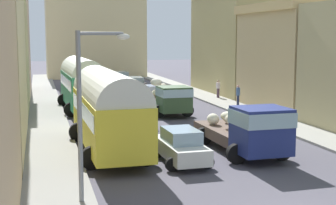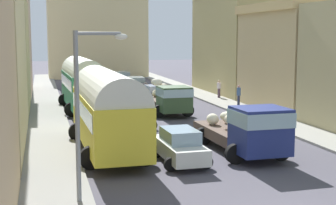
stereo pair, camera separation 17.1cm
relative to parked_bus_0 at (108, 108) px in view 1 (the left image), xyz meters
The scene contains 19 objects.
ground_plane 16.23m from the parked_bus_0, 73.57° to the left, with size 154.00×154.00×0.00m, color #4A4752.
sidewalk_left 15.80m from the parked_bus_0, 99.93° to the left, with size 2.50×70.00×0.14m, color gray.
sidewalk_right 19.54m from the parked_bus_0, 52.59° to the left, with size 2.50×70.00×0.14m, color gray.
building_right_2 19.30m from the parked_bus_0, 33.85° to the left, with size 6.40×9.92×8.08m.
building_right_3 27.44m from the parked_bus_0, 54.90° to the left, with size 5.80×12.78×10.46m.
distant_church 46.39m from the parked_bus_0, 84.35° to the left, with size 13.17×7.75×18.35m.
parked_bus_0 is the anchor object (origin of this frame).
parked_bus_1 14.34m from the parked_bus_0, 90.25° to the left, with size 3.45×9.19×4.02m.
cargo_truck_0 6.79m from the parked_bus_0, 21.54° to the right, with size 3.27×7.06×2.51m.
cargo_truck_1 12.38m from the parked_bus_0, 62.05° to the left, with size 3.09×7.34×2.37m.
car_0 17.18m from the parked_bus_0, 69.65° to the left, with size 2.32×3.79×1.63m.
car_1 26.14m from the parked_bus_0, 76.33° to the left, with size 2.36×4.44×1.57m.
car_2 34.44m from the parked_bus_0, 79.90° to the left, with size 2.53×4.51×1.52m.
car_3 4.32m from the parked_bus_0, 45.89° to the right, with size 2.22×4.07×1.55m.
car_4 6.94m from the parked_bus_0, 67.64° to the left, with size 2.18×3.62×1.60m.
car_5 23.03m from the parked_bus_0, 82.70° to the left, with size 2.34×3.89×1.42m.
pedestrian_0 22.20m from the parked_bus_0, 55.88° to the left, with size 0.52×0.52×1.72m.
pedestrian_1 17.24m from the parked_bus_0, 46.21° to the left, with size 0.44×0.44×1.84m.
streetlamp_near 7.77m from the parked_bus_0, 102.75° to the right, with size 1.78×0.28×5.83m.
Camera 1 is at (-7.78, -12.40, 5.65)m, focal length 53.67 mm.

